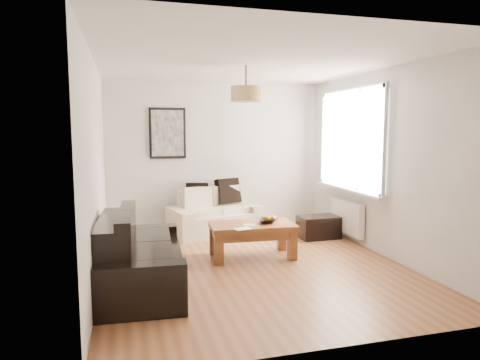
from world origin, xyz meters
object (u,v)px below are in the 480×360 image
object	(u,v)px
coffee_table	(252,240)
ottoman	(318,227)
sofa_leather	(141,252)
loveseat_cream	(215,212)

from	to	relation	value
coffee_table	ottoman	xyz separation A→B (m)	(1.35, 0.72, -0.05)
sofa_leather	ottoman	world-z (taller)	sofa_leather
loveseat_cream	coffee_table	world-z (taller)	loveseat_cream
loveseat_cream	ottoman	size ratio (longest dim) A/B	2.32
sofa_leather	coffee_table	distance (m)	1.71
sofa_leather	coffee_table	bearing A→B (deg)	-60.38
coffee_table	ottoman	world-z (taller)	coffee_table
coffee_table	sofa_leather	bearing A→B (deg)	-153.65
sofa_leather	loveseat_cream	bearing A→B (deg)	-27.32
sofa_leather	coffee_table	xyz separation A→B (m)	(1.53, 0.76, -0.16)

